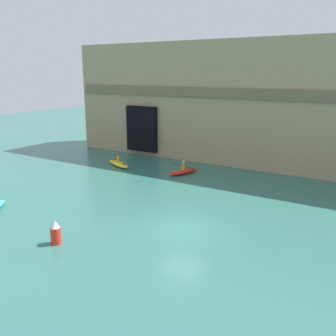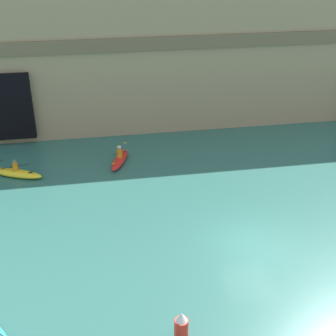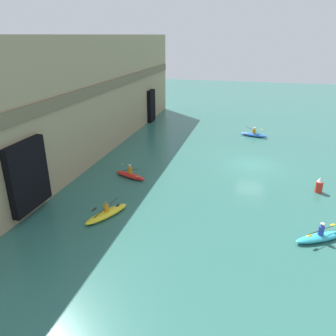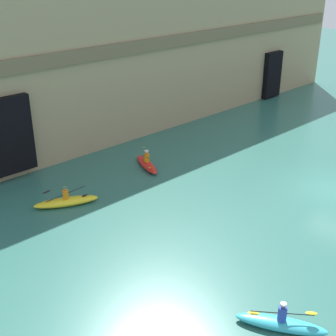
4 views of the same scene
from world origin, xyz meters
TOP-DOWN VIEW (x-y plane):
  - ground_plane at (0.00, 0.00)m, footprint 120.00×120.00m
  - cliff_bluff at (0.37, 17.66)m, footprint 43.14×7.11m
  - kayak_yellow at (-12.18, 9.18)m, footprint 3.49×2.22m
  - kayak_red at (-5.71, 9.98)m, footprint 1.71×3.12m
  - kayak_blue at (9.52, 0.06)m, footprint 1.60×3.31m
  - kayak_cyan at (-11.48, -4.17)m, footprint 2.35×3.21m
  - marker_buoy at (-4.60, -5.09)m, footprint 0.54×0.54m

SIDE VIEW (x-z plane):
  - ground_plane at x=0.00m, z-range 0.00..0.00m
  - kayak_cyan at x=-11.48m, z-range -0.34..0.81m
  - kayak_yellow at x=-12.18m, z-range -0.32..0.79m
  - kayak_blue at x=9.52m, z-range -0.32..0.80m
  - kayak_red at x=-5.71m, z-range -0.33..0.83m
  - marker_buoy at x=-4.60m, z-range -0.04..1.20m
  - cliff_bluff at x=0.37m, z-range -0.01..11.31m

